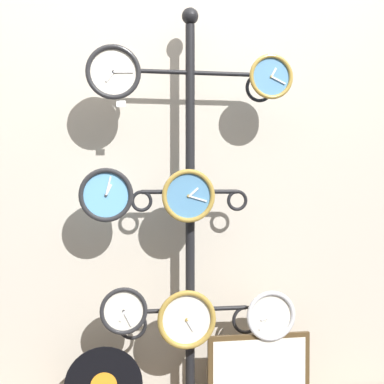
{
  "coord_description": "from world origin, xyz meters",
  "views": [
    {
      "loc": [
        -0.41,
        -1.99,
        1.12
      ],
      "look_at": [
        0.0,
        0.36,
        1.07
      ],
      "focal_mm": 50.0,
      "sensor_mm": 36.0,
      "label": 1
    }
  ],
  "objects_px": {
    "clock_top_right": "(271,77)",
    "clock_bottom_center": "(187,319)",
    "clock_middle_center": "(188,196)",
    "clock_bottom_left": "(124,311)",
    "clock_top_left": "(113,72)",
    "clock_middle_left": "(106,195)",
    "picture_frame": "(259,373)",
    "clock_bottom_right": "(271,316)",
    "display_stand": "(190,276)"
  },
  "relations": [
    {
      "from": "clock_top_right",
      "to": "clock_bottom_center",
      "type": "xyz_separation_m",
      "value": [
        -0.38,
        -0.01,
        -1.08
      ]
    },
    {
      "from": "clock_middle_center",
      "to": "clock_bottom_left",
      "type": "xyz_separation_m",
      "value": [
        -0.28,
        -0.01,
        -0.49
      ]
    },
    {
      "from": "clock_top_left",
      "to": "clock_bottom_center",
      "type": "height_order",
      "value": "clock_top_left"
    },
    {
      "from": "clock_middle_left",
      "to": "picture_frame",
      "type": "relative_size",
      "value": 0.49
    },
    {
      "from": "clock_middle_center",
      "to": "clock_bottom_right",
      "type": "distance_m",
      "value": 0.66
    },
    {
      "from": "clock_top_left",
      "to": "clock_middle_center",
      "type": "height_order",
      "value": "clock_top_left"
    },
    {
      "from": "clock_bottom_left",
      "to": "clock_bottom_right",
      "type": "distance_m",
      "value": 0.66
    },
    {
      "from": "clock_bottom_center",
      "to": "clock_bottom_right",
      "type": "distance_m",
      "value": 0.39
    },
    {
      "from": "clock_bottom_left",
      "to": "clock_bottom_right",
      "type": "xyz_separation_m",
      "value": [
        0.66,
        0.01,
        -0.05
      ]
    },
    {
      "from": "display_stand",
      "to": "clock_bottom_left",
      "type": "bearing_deg",
      "value": -163.05
    },
    {
      "from": "clock_bottom_left",
      "to": "clock_bottom_right",
      "type": "relative_size",
      "value": 0.9
    },
    {
      "from": "clock_top_right",
      "to": "picture_frame",
      "type": "height_order",
      "value": "clock_top_right"
    },
    {
      "from": "display_stand",
      "to": "clock_middle_left",
      "type": "xyz_separation_m",
      "value": [
        -0.38,
        -0.08,
        0.37
      ]
    },
    {
      "from": "clock_bottom_left",
      "to": "display_stand",
      "type": "bearing_deg",
      "value": 16.95
    },
    {
      "from": "clock_bottom_left",
      "to": "clock_bottom_right",
      "type": "height_order",
      "value": "clock_bottom_left"
    },
    {
      "from": "clock_middle_left",
      "to": "clock_bottom_left",
      "type": "relative_size",
      "value": 1.13
    },
    {
      "from": "clock_top_left",
      "to": "clock_middle_left",
      "type": "xyz_separation_m",
      "value": [
        -0.03,
        0.01,
        -0.52
      ]
    },
    {
      "from": "display_stand",
      "to": "clock_bottom_center",
      "type": "distance_m",
      "value": 0.2
    },
    {
      "from": "clock_bottom_center",
      "to": "picture_frame",
      "type": "bearing_deg",
      "value": 3.29
    },
    {
      "from": "display_stand",
      "to": "picture_frame",
      "type": "bearing_deg",
      "value": -14.2
    },
    {
      "from": "display_stand",
      "to": "clock_middle_center",
      "type": "relative_size",
      "value": 8.04
    },
    {
      "from": "clock_middle_center",
      "to": "clock_bottom_right",
      "type": "height_order",
      "value": "clock_middle_center"
    },
    {
      "from": "clock_top_right",
      "to": "picture_frame",
      "type": "xyz_separation_m",
      "value": [
        -0.05,
        0.01,
        -1.34
      ]
    },
    {
      "from": "clock_top_left",
      "to": "clock_top_right",
      "type": "height_order",
      "value": "clock_top_left"
    },
    {
      "from": "clock_bottom_center",
      "to": "clock_bottom_right",
      "type": "bearing_deg",
      "value": 1.41
    },
    {
      "from": "clock_bottom_center",
      "to": "clock_top_left",
      "type": "bearing_deg",
      "value": -179.76
    },
    {
      "from": "clock_bottom_right",
      "to": "picture_frame",
      "type": "relative_size",
      "value": 0.48
    },
    {
      "from": "display_stand",
      "to": "clock_bottom_left",
      "type": "height_order",
      "value": "display_stand"
    },
    {
      "from": "clock_bottom_center",
      "to": "clock_middle_left",
      "type": "bearing_deg",
      "value": 177.82
    },
    {
      "from": "clock_middle_left",
      "to": "picture_frame",
      "type": "distance_m",
      "value": 1.07
    },
    {
      "from": "clock_middle_center",
      "to": "clock_bottom_center",
      "type": "distance_m",
      "value": 0.54
    },
    {
      "from": "clock_top_left",
      "to": "clock_top_right",
      "type": "xyz_separation_m",
      "value": [
        0.7,
        0.01,
        0.0
      ]
    },
    {
      "from": "clock_top_right",
      "to": "clock_bottom_left",
      "type": "relative_size",
      "value": 0.98
    },
    {
      "from": "clock_middle_center",
      "to": "clock_top_left",
      "type": "bearing_deg",
      "value": -178.11
    },
    {
      "from": "display_stand",
      "to": "clock_top_right",
      "type": "bearing_deg",
      "value": -14.28
    },
    {
      "from": "clock_middle_center",
      "to": "clock_top_right",
      "type": "bearing_deg",
      "value": -0.36
    },
    {
      "from": "clock_top_left",
      "to": "clock_middle_center",
      "type": "relative_size",
      "value": 1.0
    },
    {
      "from": "clock_bottom_left",
      "to": "clock_bottom_center",
      "type": "distance_m",
      "value": 0.28
    },
    {
      "from": "clock_bottom_center",
      "to": "clock_bottom_right",
      "type": "xyz_separation_m",
      "value": [
        0.39,
        0.01,
        -0.0
      ]
    },
    {
      "from": "clock_top_right",
      "to": "clock_top_left",
      "type": "bearing_deg",
      "value": -179.31
    },
    {
      "from": "clock_middle_left",
      "to": "clock_top_left",
      "type": "bearing_deg",
      "value": -24.3
    },
    {
      "from": "clock_middle_center",
      "to": "clock_bottom_left",
      "type": "relative_size",
      "value": 1.15
    },
    {
      "from": "clock_middle_left",
      "to": "clock_bottom_left",
      "type": "xyz_separation_m",
      "value": [
        0.07,
        -0.01,
        -0.5
      ]
    },
    {
      "from": "clock_middle_left",
      "to": "picture_frame",
      "type": "height_order",
      "value": "clock_middle_left"
    },
    {
      "from": "clock_bottom_right",
      "to": "clock_top_left",
      "type": "bearing_deg",
      "value": -179.12
    },
    {
      "from": "clock_bottom_center",
      "to": "clock_bottom_right",
      "type": "height_order",
      "value": "clock_bottom_center"
    },
    {
      "from": "display_stand",
      "to": "clock_bottom_left",
      "type": "xyz_separation_m",
      "value": [
        -0.31,
        -0.09,
        -0.12
      ]
    },
    {
      "from": "clock_bottom_right",
      "to": "display_stand",
      "type": "bearing_deg",
      "value": 166.21
    },
    {
      "from": "display_stand",
      "to": "clock_bottom_center",
      "type": "xyz_separation_m",
      "value": [
        -0.03,
        -0.1,
        -0.17
      ]
    },
    {
      "from": "clock_top_right",
      "to": "clock_middle_center",
      "type": "relative_size",
      "value": 0.86
    }
  ]
}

